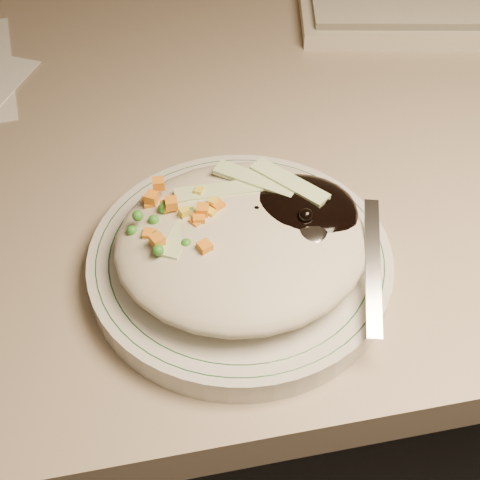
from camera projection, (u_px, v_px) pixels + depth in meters
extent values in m
cube|color=gray|center=(261.00, 127.00, 0.70)|extent=(1.40, 0.70, 0.04)
cylinder|color=silver|center=(240.00, 262.00, 0.53)|extent=(0.24, 0.24, 0.02)
torus|color=#144723|center=(240.00, 254.00, 0.52)|extent=(0.23, 0.23, 0.00)
torus|color=#144723|center=(240.00, 254.00, 0.52)|extent=(0.21, 0.21, 0.00)
ellipsoid|color=#BCB499|center=(241.00, 241.00, 0.50)|extent=(0.19, 0.18, 0.04)
ellipsoid|color=black|center=(295.00, 215.00, 0.52)|extent=(0.10, 0.09, 0.03)
ellipsoid|color=orange|center=(178.00, 229.00, 0.51)|extent=(0.08, 0.08, 0.02)
sphere|color=black|center=(256.00, 213.00, 0.50)|extent=(0.01, 0.01, 0.01)
sphere|color=black|center=(291.00, 202.00, 0.51)|extent=(0.01, 0.01, 0.01)
sphere|color=black|center=(323.00, 201.00, 0.51)|extent=(0.01, 0.01, 0.01)
sphere|color=black|center=(309.00, 196.00, 0.52)|extent=(0.01, 0.01, 0.01)
sphere|color=black|center=(306.00, 216.00, 0.49)|extent=(0.01, 0.01, 0.01)
sphere|color=black|center=(290.00, 209.00, 0.51)|extent=(0.01, 0.01, 0.01)
sphere|color=black|center=(301.00, 197.00, 0.52)|extent=(0.01, 0.01, 0.01)
cube|color=orange|center=(171.00, 203.00, 0.50)|extent=(0.01, 0.01, 0.01)
cube|color=orange|center=(197.00, 231.00, 0.49)|extent=(0.01, 0.01, 0.01)
cube|color=orange|center=(152.00, 198.00, 0.51)|extent=(0.01, 0.01, 0.01)
cube|color=orange|center=(202.00, 210.00, 0.49)|extent=(0.01, 0.01, 0.01)
cube|color=orange|center=(199.00, 220.00, 0.49)|extent=(0.01, 0.01, 0.01)
cube|color=orange|center=(149.00, 202.00, 0.52)|extent=(0.01, 0.01, 0.01)
cube|color=orange|center=(168.00, 206.00, 0.50)|extent=(0.01, 0.01, 0.01)
cube|color=orange|center=(197.00, 223.00, 0.49)|extent=(0.01, 0.01, 0.01)
cube|color=orange|center=(217.00, 206.00, 0.50)|extent=(0.01, 0.01, 0.01)
cube|color=orange|center=(158.00, 184.00, 0.51)|extent=(0.01, 0.01, 0.01)
cube|color=orange|center=(157.00, 240.00, 0.48)|extent=(0.01, 0.01, 0.01)
cube|color=orange|center=(205.00, 247.00, 0.47)|extent=(0.01, 0.01, 0.01)
cube|color=orange|center=(150.00, 236.00, 0.49)|extent=(0.01, 0.01, 0.01)
cube|color=orange|center=(151.00, 206.00, 0.52)|extent=(0.01, 0.01, 0.01)
sphere|color=#388C28|center=(197.00, 216.00, 0.50)|extent=(0.01, 0.01, 0.01)
sphere|color=#388C28|center=(158.00, 250.00, 0.47)|extent=(0.01, 0.01, 0.01)
sphere|color=#388C28|center=(154.00, 220.00, 0.50)|extent=(0.01, 0.01, 0.01)
sphere|color=#388C28|center=(138.00, 216.00, 0.49)|extent=(0.01, 0.01, 0.01)
sphere|color=#388C28|center=(192.00, 212.00, 0.51)|extent=(0.01, 0.01, 0.01)
sphere|color=#388C28|center=(207.00, 244.00, 0.49)|extent=(0.01, 0.01, 0.01)
sphere|color=#388C28|center=(178.00, 225.00, 0.50)|extent=(0.01, 0.01, 0.01)
sphere|color=#388C28|center=(172.00, 245.00, 0.49)|extent=(0.01, 0.01, 0.01)
sphere|color=#388C28|center=(132.00, 231.00, 0.50)|extent=(0.01, 0.01, 0.01)
sphere|color=#388C28|center=(166.00, 205.00, 0.50)|extent=(0.01, 0.01, 0.01)
sphere|color=#388C28|center=(164.00, 208.00, 0.50)|extent=(0.01, 0.01, 0.01)
sphere|color=#388C28|center=(157.00, 236.00, 0.49)|extent=(0.01, 0.01, 0.01)
sphere|color=#388C28|center=(186.00, 244.00, 0.48)|extent=(0.01, 0.01, 0.01)
sphere|color=#388C28|center=(219.00, 194.00, 0.52)|extent=(0.01, 0.01, 0.01)
cube|color=yellow|center=(190.00, 212.00, 0.51)|extent=(0.01, 0.01, 0.01)
cube|color=yellow|center=(211.00, 214.00, 0.50)|extent=(0.01, 0.01, 0.01)
cube|color=yellow|center=(176.00, 211.00, 0.51)|extent=(0.01, 0.01, 0.01)
cube|color=yellow|center=(184.00, 213.00, 0.50)|extent=(0.01, 0.01, 0.01)
cube|color=yellow|center=(178.00, 227.00, 0.50)|extent=(0.01, 0.01, 0.01)
cube|color=yellow|center=(213.00, 203.00, 0.50)|extent=(0.01, 0.01, 0.01)
cube|color=yellow|center=(199.00, 192.00, 0.51)|extent=(0.01, 0.01, 0.01)
cube|color=yellow|center=(191.00, 227.00, 0.50)|extent=(0.01, 0.01, 0.01)
cube|color=#B2D18C|center=(219.00, 191.00, 0.52)|extent=(0.07, 0.02, 0.00)
cube|color=#B2D18C|center=(255.00, 180.00, 0.52)|extent=(0.06, 0.05, 0.00)
cube|color=#B2D18C|center=(186.00, 225.00, 0.49)|extent=(0.05, 0.07, 0.00)
cube|color=#B2D18C|center=(289.00, 182.00, 0.52)|extent=(0.05, 0.06, 0.00)
ellipsoid|color=silver|center=(306.00, 227.00, 0.50)|extent=(0.05, 0.06, 0.01)
cube|color=silver|center=(373.00, 266.00, 0.49)|extent=(0.04, 0.11, 0.03)
cube|color=beige|center=(461.00, 13.00, 0.80)|extent=(0.40, 0.21, 0.02)
cube|color=beige|center=(464.00, 2.00, 0.79)|extent=(0.37, 0.18, 0.01)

